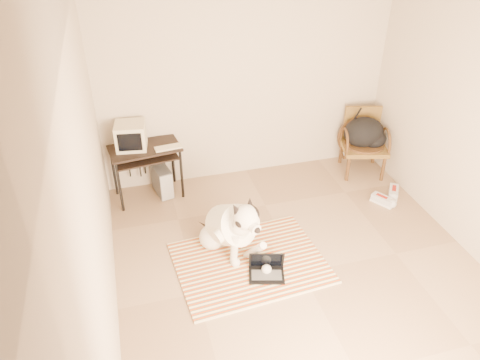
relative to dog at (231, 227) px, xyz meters
name	(u,v)px	position (x,y,z in m)	size (l,w,h in m)	color
floor	(302,272)	(0.67, -0.56, -0.35)	(4.50, 4.50, 0.00)	#95785B
ceiling	(326,24)	(0.67, -0.56, 2.35)	(4.50, 4.50, 0.00)	silver
wall_back	(247,85)	(0.67, 1.69, 1.00)	(4.50, 4.50, 0.00)	#BFAF9C
wall_left	(95,201)	(-1.33, -0.56, 1.00)	(4.50, 4.50, 0.00)	#BFAF9C
rug	(250,263)	(0.15, -0.26, -0.34)	(1.73, 1.38, 0.02)	#BC4213
dog	(231,227)	(0.00, 0.00, 0.00)	(0.69, 1.11, 0.89)	white
laptop	(267,269)	(0.28, -0.48, -0.27)	(0.44, 0.37, 0.27)	black
computer_desk	(145,155)	(-0.79, 1.40, 0.29)	(0.96, 0.62, 0.75)	black
crt_monitor	(131,136)	(-0.94, 1.45, 0.57)	(0.42, 0.41, 0.34)	beige
desk_keyboard	(168,147)	(-0.49, 1.31, 0.41)	(0.35, 0.13, 0.02)	beige
pc_tower	(162,180)	(-0.61, 1.43, -0.15)	(0.27, 0.46, 0.40)	#49494B
rattan_chair	(363,142)	(2.31, 1.28, 0.11)	(0.74, 0.73, 0.93)	brown
backpack	(366,133)	(2.30, 1.23, 0.27)	(0.60, 0.48, 0.43)	black
sneaker_left	(383,200)	(2.20, 0.39, -0.30)	(0.27, 0.33, 0.11)	silver
sneaker_right	(393,192)	(2.44, 0.52, -0.30)	(0.28, 0.33, 0.11)	silver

